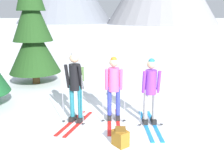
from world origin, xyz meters
TOP-DOWN VIEW (x-y plane):
  - ground_plane at (0.00, 0.00)m, footprint 400.00×400.00m
  - skier_in_black at (-0.87, -0.08)m, footprint 0.78×1.60m
  - skier_in_pink at (0.09, 0.05)m, footprint 0.61×1.67m
  - skier_in_purple at (0.99, -0.22)m, footprint 0.61×1.81m
  - pine_tree_mid at (-3.00, 3.66)m, footprint 1.98×1.98m
  - backpack_on_snow_front at (0.22, -1.31)m, footprint 0.39×0.40m

SIDE VIEW (x-z plane):
  - ground_plane at x=0.00m, z-range 0.00..0.00m
  - backpack_on_snow_front at x=0.22m, z-range 0.00..0.38m
  - skier_in_purple at x=0.99m, z-range 0.07..1.75m
  - skier_in_pink at x=0.09m, z-range 0.10..1.78m
  - skier_in_black at x=-0.87m, z-range 0.13..1.95m
  - pine_tree_mid at x=-3.00m, z-range -0.20..4.58m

